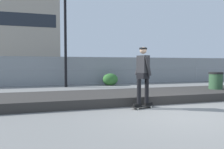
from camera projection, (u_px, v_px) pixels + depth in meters
name	position (u px, v px, depth m)	size (l,w,h in m)	color
ground_plane	(182.00, 115.00, 5.66)	(120.00, 120.00, 0.00)	slate
gravel_berm	(141.00, 96.00, 8.18)	(15.36, 2.44, 0.30)	#33302D
skateboard	(143.00, 106.00, 6.55)	(0.82, 0.40, 0.07)	black
skater	(143.00, 72.00, 6.50)	(0.72, 0.62, 1.84)	black
chain_fence	(103.00, 71.00, 14.22)	(25.05, 0.06, 1.85)	gray
street_lamp	(65.00, 20.00, 12.34)	(0.44, 0.44, 6.27)	black
parked_car_near	(42.00, 71.00, 16.47)	(4.52, 2.20, 1.66)	#474C54
parked_car_mid	(106.00, 70.00, 18.06)	(4.45, 2.06, 1.66)	#B7BABF
parked_car_far	(165.00, 70.00, 19.34)	(4.45, 2.04, 1.66)	silver
library_building	(13.00, 34.00, 45.11)	(19.05, 13.49, 15.68)	#9E9384
shrub_left	(110.00, 79.00, 13.55)	(1.00, 0.82, 0.77)	#336B2D
trash_bin	(216.00, 84.00, 9.09)	(0.59, 0.59, 1.03)	#2D5133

